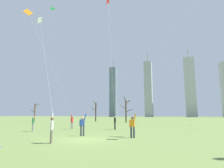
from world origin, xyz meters
TOP-DOWN VIEW (x-y plane):
  - ground_plane at (0.00, 0.00)m, footprint 400.00×400.00m
  - kite_flyer_foreground_left_purple at (4.14, 2.24)m, footprint 9.11×2.09m
  - kite_flyer_midfield_right_red at (-1.38, 10.73)m, footprint 3.83×7.70m
  - kite_flyer_foreground_right_white at (-3.41, -0.18)m, footprint 11.67×12.49m
  - kite_flyer_far_back_orange at (-6.37, 7.70)m, footprint 2.83×6.69m
  - kite_flyer_midfield_center_yellow at (1.75, 2.80)m, footprint 13.62×3.95m
  - bystander_strolling_midfield at (-8.47, 4.40)m, footprint 0.38×0.39m
  - distant_kite_high_overhead_green at (-17.37, 19.01)m, footprint 2.62×2.12m
  - distant_kite_drifting_right_pink at (1.53, 23.33)m, footprint 8.26×1.49m
  - bare_tree_leftmost at (-14.23, 35.09)m, footprint 1.01×2.86m
  - bare_tree_left_of_center at (-4.65, 30.46)m, footprint 2.84×3.25m
  - bare_tree_center at (-29.52, 29.66)m, footprint 2.81×1.98m
  - skyline_wide_slab at (-14.58, 146.60)m, footprint 6.10×7.20m
  - skyline_short_annex at (18.03, 155.46)m, footprint 8.12×9.93m
  - skyline_mid_tower_right at (-45.22, 148.07)m, footprint 5.68×8.74m

SIDE VIEW (x-z plane):
  - ground_plane at x=0.00m, z-range 0.00..0.00m
  - bystander_strolling_midfield at x=-8.47m, z-range 0.09..1.71m
  - kite_flyer_far_back_orange at x=-6.37m, z-range -4.11..9.08m
  - bare_tree_center at x=-29.52m, z-range 0.17..4.97m
  - kite_flyer_foreground_left_purple at x=4.14m, z-range -4.51..9.96m
  - bare_tree_leftmost at x=-14.23m, z-range 0.12..5.37m
  - bare_tree_left_of_center at x=-4.65m, z-range -0.03..5.91m
  - kite_flyer_foreground_right_white at x=-3.41m, z-range -4.41..12.02m
  - kite_flyer_midfield_center_yellow at x=1.75m, z-range -3.38..11.70m
  - kite_flyer_midfield_right_red at x=-1.38m, z-range -6.68..15.45m
  - skyline_mid_tower_right at x=-45.22m, z-range -3.97..47.33m
  - distant_kite_high_overhead_green at x=-17.37m, z-range 9.76..34.34m
  - skyline_wide_slab at x=-14.58m, z-range -4.12..50.05m
  - skyline_short_annex at x=18.03m, z-range -3.65..52.21m
  - distant_kite_drifting_right_pink at x=1.53m, z-range 10.43..39.15m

